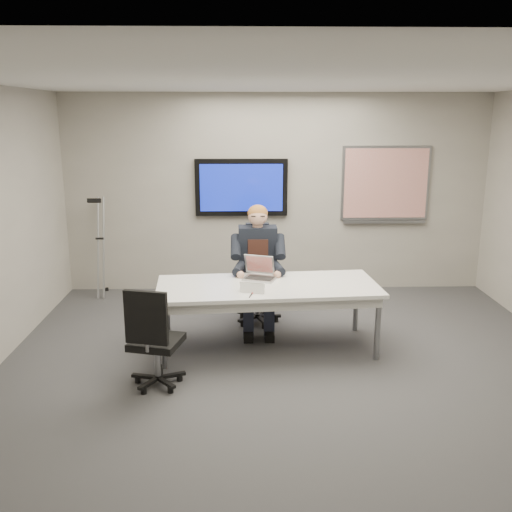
{
  "coord_description": "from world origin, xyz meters",
  "views": [
    {
      "loc": [
        -0.5,
        -5.08,
        2.51
      ],
      "look_at": [
        -0.35,
        0.91,
        1.01
      ],
      "focal_mm": 40.0,
      "sensor_mm": 36.0,
      "label": 1
    }
  ],
  "objects_px": {
    "conference_table": "(268,292)",
    "office_chair_near": "(155,356)",
    "laptop": "(260,272)",
    "seated_person": "(258,281)",
    "office_chair_far": "(257,295)"
  },
  "relations": [
    {
      "from": "conference_table",
      "to": "office_chair_near",
      "type": "height_order",
      "value": "office_chair_near"
    },
    {
      "from": "conference_table",
      "to": "laptop",
      "type": "xyz_separation_m",
      "value": [
        -0.08,
        0.27,
        0.14
      ]
    },
    {
      "from": "seated_person",
      "to": "laptop",
      "type": "relative_size",
      "value": 3.41
    },
    {
      "from": "conference_table",
      "to": "laptop",
      "type": "distance_m",
      "value": 0.31
    },
    {
      "from": "conference_table",
      "to": "laptop",
      "type": "relative_size",
      "value": 5.62
    },
    {
      "from": "office_chair_near",
      "to": "laptop",
      "type": "xyz_separation_m",
      "value": [
        1.01,
        1.16,
        0.48
      ]
    },
    {
      "from": "office_chair_near",
      "to": "laptop",
      "type": "distance_m",
      "value": 1.62
    },
    {
      "from": "conference_table",
      "to": "office_chair_far",
      "type": "height_order",
      "value": "office_chair_far"
    },
    {
      "from": "seated_person",
      "to": "office_chair_near",
      "type": "bearing_deg",
      "value": -124.56
    },
    {
      "from": "conference_table",
      "to": "office_chair_far",
      "type": "xyz_separation_m",
      "value": [
        -0.09,
        0.85,
        -0.31
      ]
    },
    {
      "from": "office_chair_near",
      "to": "laptop",
      "type": "relative_size",
      "value": 2.31
    },
    {
      "from": "office_chair_far",
      "to": "office_chair_near",
      "type": "relative_size",
      "value": 1.09
    },
    {
      "from": "office_chair_far",
      "to": "laptop",
      "type": "relative_size",
      "value": 2.52
    },
    {
      "from": "seated_person",
      "to": "laptop",
      "type": "xyz_separation_m",
      "value": [
        0.01,
        -0.31,
        0.19
      ]
    },
    {
      "from": "office_chair_far",
      "to": "office_chair_near",
      "type": "height_order",
      "value": "office_chair_far"
    }
  ]
}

